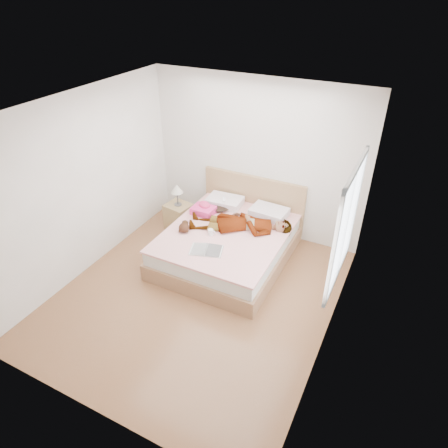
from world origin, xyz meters
The scene contains 11 objects.
ground centered at (0.00, 0.00, 0.00)m, with size 4.00×4.00×0.00m, color #513319.
woman centered at (0.14, 1.16, 0.62)m, with size 0.59×1.59×0.22m, color silver.
hair centered at (-0.43, 1.61, 0.55)m, with size 0.47×0.58×0.09m, color black.
phone centered at (-0.36, 1.56, 0.68)m, with size 0.04×0.09×0.01m, color silver.
room_shell centered at (1.77, 0.30, 1.50)m, with size 4.00×4.00×4.00m.
bed centered at (0.00, 1.04, 0.28)m, with size 1.80×2.08×1.00m.
towel centered at (-0.58, 1.27, 0.59)m, with size 0.36×0.31×0.19m.
magazine centered at (-0.04, 0.38, 0.52)m, with size 0.52×0.42×0.03m.
coffee_mug centered at (-0.18, 0.76, 0.56)m, with size 0.12×0.09×0.09m.
plush_toy centered at (-0.59, 0.67, 0.58)m, with size 0.22×0.27×0.14m.
nightstand centered at (-1.11, 1.33, 0.29)m, with size 0.46×0.43×0.88m.
Camera 1 is at (2.24, -3.59, 3.84)m, focal length 32.00 mm.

